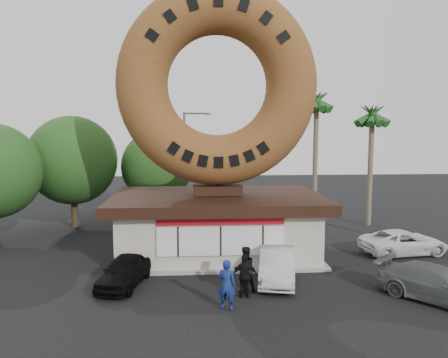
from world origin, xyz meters
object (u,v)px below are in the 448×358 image
at_px(car_black, 124,271).
at_px(car_grey, 439,284).
at_px(donut_shop, 218,222).
at_px(person_left, 227,285).
at_px(person_center, 245,269).
at_px(car_white, 404,242).
at_px(person_right, 245,276).
at_px(street_lamp, 187,159).
at_px(car_silver, 277,265).
at_px(giant_donut, 217,86).

relative_size(car_black, car_grey, 0.81).
xyz_separation_m(donut_shop, person_left, (-0.01, -7.24, -0.79)).
relative_size(person_left, person_center, 1.00).
distance_m(car_black, car_white, 14.93).
bearing_deg(person_left, person_right, -105.39).
distance_m(donut_shop, person_center, 5.63).
height_order(person_center, car_grey, person_center).
height_order(street_lamp, person_right, street_lamp).
bearing_deg(street_lamp, car_silver, -73.13).
distance_m(giant_donut, street_lamp, 11.14).
relative_size(donut_shop, person_center, 5.76).
bearing_deg(person_right, person_left, 55.98).
bearing_deg(street_lamp, person_center, -80.04).
bearing_deg(street_lamp, person_right, -80.62).
xyz_separation_m(donut_shop, car_white, (10.13, -0.58, -1.11)).
bearing_deg(car_grey, car_white, 33.61).
relative_size(car_silver, car_white, 0.92).
bearing_deg(person_left, car_black, -12.27).
height_order(person_left, person_center, same).
height_order(giant_donut, person_left, giant_donut).
distance_m(giant_donut, person_left, 10.84).
height_order(street_lamp, person_center, street_lamp).
distance_m(giant_donut, person_center, 9.80).
xyz_separation_m(car_black, car_white, (14.42, 3.87, 0.00)).
bearing_deg(donut_shop, car_grey, -39.62).
bearing_deg(giant_donut, car_black, -133.87).
relative_size(donut_shop, car_white, 2.37).
height_order(donut_shop, person_center, donut_shop).
relative_size(person_left, car_grey, 0.41).
distance_m(person_right, car_white, 10.84).
height_order(car_silver, car_white, car_silver).
height_order(car_black, car_white, car_white).
relative_size(street_lamp, person_left, 4.11).
bearing_deg(person_center, car_white, -169.93).
height_order(person_left, person_right, person_left).
xyz_separation_m(person_center, car_silver, (1.59, 1.28, -0.26)).
bearing_deg(donut_shop, car_white, -3.31).
relative_size(donut_shop, person_right, 6.21).
bearing_deg(giant_donut, car_silver, -59.86).
height_order(giant_donut, person_center, giant_donut).
xyz_separation_m(donut_shop, person_right, (0.81, -6.11, -0.86)).
relative_size(street_lamp, person_center, 4.11).
bearing_deg(street_lamp, giant_donut, -79.49).
distance_m(giant_donut, person_right, 10.21).
height_order(giant_donut, car_grey, giant_donut).
xyz_separation_m(person_right, car_grey, (7.62, -0.86, -0.21)).
xyz_separation_m(street_lamp, person_center, (2.73, -15.52, -3.51)).
bearing_deg(person_center, car_silver, -159.22).
distance_m(person_left, car_grey, 8.45).
xyz_separation_m(person_center, car_white, (9.26, 4.92, -0.32)).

